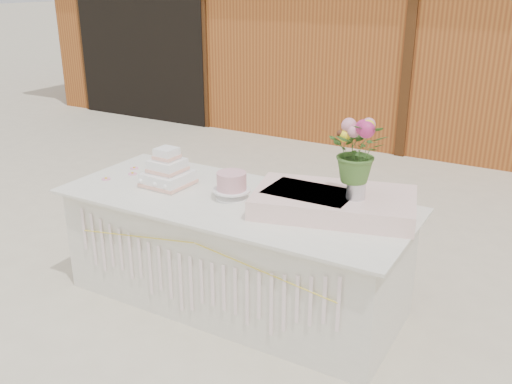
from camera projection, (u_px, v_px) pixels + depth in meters
ground at (235, 299)px, 4.07m from camera, size 80.00×80.00×0.00m
barn at (449, 11)px, 8.34m from camera, size 12.60×4.60×3.30m
cake_table at (234, 251)px, 3.93m from camera, size 2.40×1.00×0.77m
wedding_cake at (168, 173)px, 4.01m from camera, size 0.32×0.32×0.27m
pink_cake_stand at (232, 184)px, 3.77m from camera, size 0.25×0.25×0.18m
satin_runner at (334, 202)px, 3.57m from camera, size 1.11×0.81×0.13m
flower_vase at (356, 186)px, 3.44m from camera, size 0.12×0.12×0.16m
bouquet at (359, 143)px, 3.34m from camera, size 0.40×0.37×0.38m
loose_flowers at (126, 174)px, 4.25m from camera, size 0.19×0.33×0.02m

